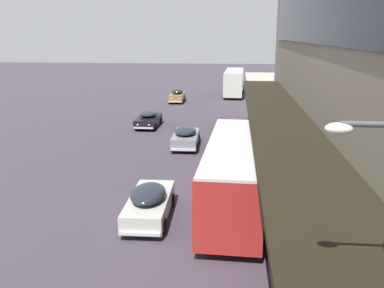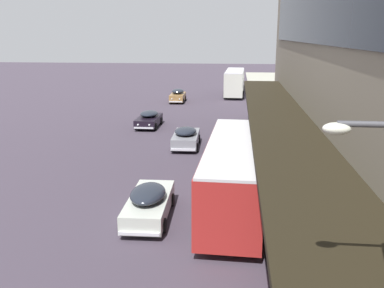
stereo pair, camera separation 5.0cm
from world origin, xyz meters
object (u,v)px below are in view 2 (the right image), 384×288
at_px(sedan_trailing_near, 149,202).
at_px(sedan_far_back, 178,96).
at_px(transit_bus_kerbside_rear, 235,81).
at_px(sedan_second_mid, 186,137).
at_px(transit_bus_kerbside_front, 234,170).
at_px(sedan_lead_mid, 149,119).

distance_m(sedan_trailing_near, sedan_far_back, 34.92).
distance_m(transit_bus_kerbside_rear, sedan_second_mid, 28.76).
xyz_separation_m(transit_bus_kerbside_rear, sedan_far_back, (-7.00, -6.70, -1.18)).
bearing_deg(sedan_second_mid, sedan_far_back, 99.38).
xyz_separation_m(transit_bus_kerbside_rear, sedan_second_mid, (-3.39, -28.53, -1.21)).
height_order(transit_bus_kerbside_front, transit_bus_kerbside_rear, transit_bus_kerbside_rear).
bearing_deg(sedan_trailing_near, sedan_second_mid, 89.20).
relative_size(transit_bus_kerbside_rear, sedan_second_mid, 2.22).
height_order(transit_bus_kerbside_front, sedan_trailing_near, transit_bus_kerbside_front).
bearing_deg(transit_bus_kerbside_rear, sedan_second_mid, -96.78).
bearing_deg(sedan_lead_mid, sedan_far_back, 87.63).
height_order(sedan_second_mid, sedan_far_back, sedan_far_back).
bearing_deg(sedan_lead_mid, transit_bus_kerbside_front, -66.45).
xyz_separation_m(transit_bus_kerbside_front, sedan_second_mid, (-3.64, 11.14, -1.12)).
relative_size(sedan_lead_mid, sedan_far_back, 1.02).
xyz_separation_m(transit_bus_kerbside_rear, sedan_lead_mid, (-7.62, -21.62, -1.25)).
xyz_separation_m(sedan_trailing_near, sedan_far_back, (-3.43, 34.75, 0.02)).
bearing_deg(sedan_second_mid, transit_bus_kerbside_rear, 83.22).
bearing_deg(sedan_far_back, sedan_trailing_near, -84.37).
bearing_deg(sedan_second_mid, sedan_trailing_near, -90.80).
relative_size(transit_bus_kerbside_rear, sedan_far_back, 2.26).
height_order(sedan_trailing_near, sedan_far_back, sedan_far_back).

